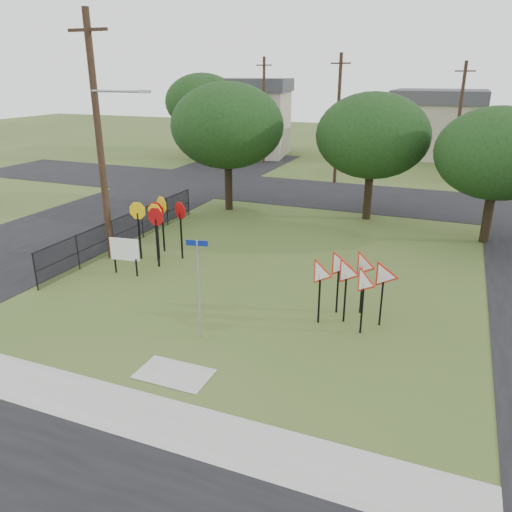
{
  "coord_description": "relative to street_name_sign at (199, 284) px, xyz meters",
  "views": [
    {
      "loc": [
        6.39,
        -12.27,
        7.65
      ],
      "look_at": [
        0.21,
        3.0,
        1.6
      ],
      "focal_mm": 35.0,
      "sensor_mm": 36.0,
      "label": 1
    }
  ],
  "objects": [
    {
      "name": "tree_near_mid",
      "position": [
        2.27,
        15.35,
        2.74
      ],
      "size": [
        6.0,
        6.0,
        6.8
      ],
      "color": "black",
      "rests_on": "ground"
    },
    {
      "name": "utility_pole_main",
      "position": [
        -6.97,
        4.84,
        3.41
      ],
      "size": [
        3.55,
        0.33,
        10.0
      ],
      "color": "#3B271B",
      "rests_on": "ground"
    },
    {
      "name": "far_pole_a",
      "position": [
        -1.73,
        24.35,
        2.8
      ],
      "size": [
        1.4,
        0.24,
        9.0
      ],
      "color": "#3B271B",
      "rests_on": "ground"
    },
    {
      "name": "house_mid",
      "position": [
        4.27,
        40.35,
        1.35
      ],
      "size": [
        8.4,
        8.4,
        6.2
      ],
      "color": "#B2A78F",
      "rests_on": "ground"
    },
    {
      "name": "yield_sign_cluster",
      "position": [
        4.01,
        2.8,
        -0.15
      ],
      "size": [
        2.82,
        1.97,
        2.23
      ],
      "color": "black",
      "rests_on": "ground"
    },
    {
      "name": "planting_strip",
      "position": [
        0.27,
        -5.05,
        -1.79
      ],
      "size": [
        30.0,
        0.8,
        0.02
      ],
      "primitive_type": "cube",
      "color": "#3A511E",
      "rests_on": "ground"
    },
    {
      "name": "sidewalk",
      "position": [
        0.27,
        -3.85,
        -1.79
      ],
      "size": [
        30.0,
        1.6,
        0.02
      ],
      "primitive_type": "cube",
      "color": "#9E9E96",
      "rests_on": "ground"
    },
    {
      "name": "far_pole_b",
      "position": [
        6.27,
        28.35,
        2.55
      ],
      "size": [
        1.4,
        0.24,
        8.5
      ],
      "color": "#3B271B",
      "rests_on": "ground"
    },
    {
      "name": "stop_sign_cluster",
      "position": [
        -4.9,
        5.49,
        0.09
      ],
      "size": [
        2.41,
        1.99,
        2.56
      ],
      "color": "black",
      "rests_on": "ground"
    },
    {
      "name": "far_pole_c",
      "position": [
        -9.73,
        30.35,
        2.8
      ],
      "size": [
        1.4,
        0.24,
        9.0
      ],
      "color": "#3B271B",
      "rests_on": "ground"
    },
    {
      "name": "street_far",
      "position": [
        0.27,
        20.35,
        -1.79
      ],
      "size": [
        60.0,
        8.0,
        0.02
      ],
      "primitive_type": "cube",
      "color": "black",
      "rests_on": "ground"
    },
    {
      "name": "curb_pad",
      "position": [
        0.27,
        -2.05,
        -1.79
      ],
      "size": [
        2.0,
        1.2,
        0.02
      ],
      "primitive_type": "cube",
      "color": "#9E9E96",
      "rests_on": "ground"
    },
    {
      "name": "ground",
      "position": [
        0.27,
        0.35,
        -1.8
      ],
      "size": [
        140.0,
        140.0,
        0.0
      ],
      "primitive_type": "plane",
      "color": "#3A511E"
    },
    {
      "name": "street_name_sign",
      "position": [
        0.0,
        0.0,
        0.0
      ],
      "size": [
        0.64,
        0.15,
        3.15
      ],
      "color": "#9DA0A6",
      "rests_on": "ground"
    },
    {
      "name": "info_board",
      "position": [
        -5.21,
        3.43,
        -0.78
      ],
      "size": [
        1.21,
        0.22,
        1.53
      ],
      "color": "black",
      "rests_on": "ground"
    },
    {
      "name": "tree_near_left",
      "position": [
        -5.73,
        14.35,
        3.06
      ],
      "size": [
        6.4,
        6.4,
        7.27
      ],
      "color": "black",
      "rests_on": "ground"
    },
    {
      "name": "fence_run",
      "position": [
        -7.33,
        6.6,
        -1.01
      ],
      "size": [
        0.05,
        11.55,
        1.5
      ],
      "color": "black",
      "rests_on": "ground"
    },
    {
      "name": "house_left",
      "position": [
        -13.73,
        34.35,
        1.85
      ],
      "size": [
        10.58,
        8.88,
        7.2
      ],
      "color": "#B2A78F",
      "rests_on": "ground"
    },
    {
      "name": "street_left",
      "position": [
        -11.73,
        10.35,
        -1.79
      ],
      "size": [
        8.0,
        50.0,
        0.02
      ],
      "primitive_type": "cube",
      "color": "black",
      "rests_on": "ground"
    },
    {
      "name": "tree_near_right",
      "position": [
        8.27,
        13.35,
        2.43
      ],
      "size": [
        5.6,
        5.6,
        6.33
      ],
      "color": "black",
      "rests_on": "ground"
    },
    {
      "name": "tree_far_left",
      "position": [
        -15.73,
        30.35,
        3.37
      ],
      "size": [
        6.8,
        6.8,
        7.73
      ],
      "color": "black",
      "rests_on": "ground"
    }
  ]
}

